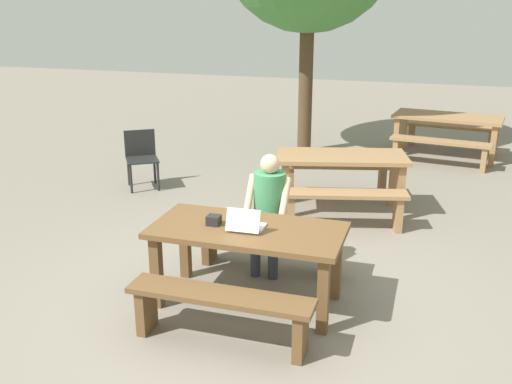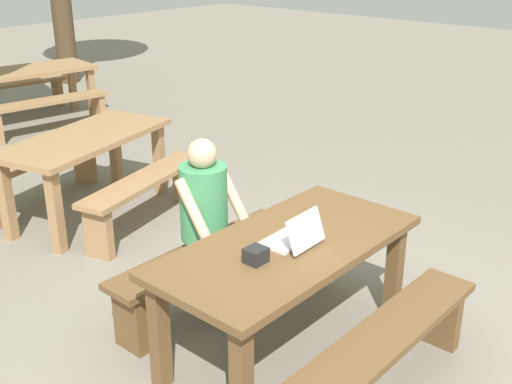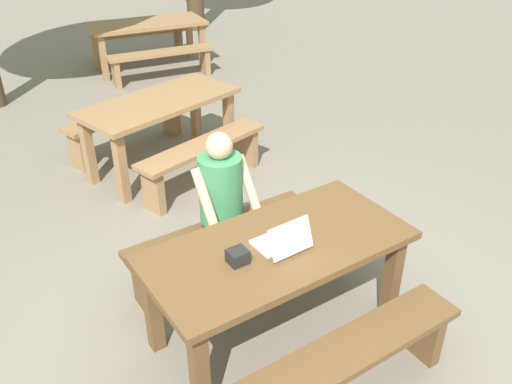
{
  "view_description": "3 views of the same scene",
  "coord_description": "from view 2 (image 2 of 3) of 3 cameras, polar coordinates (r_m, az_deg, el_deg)",
  "views": [
    {
      "loc": [
        1.49,
        -4.54,
        2.65
      ],
      "look_at": [
        0.0,
        0.25,
        0.98
      ],
      "focal_mm": 41.26,
      "sensor_mm": 36.0,
      "label": 1
    },
    {
      "loc": [
        -2.62,
        -2.06,
        2.4
      ],
      "look_at": [
        0.0,
        0.25,
        0.98
      ],
      "focal_mm": 44.59,
      "sensor_mm": 36.0,
      "label": 2
    },
    {
      "loc": [
        -1.62,
        -2.2,
        2.72
      ],
      "look_at": [
        0.0,
        0.25,
        0.98
      ],
      "focal_mm": 37.98,
      "sensor_mm": 36.0,
      "label": 3
    }
  ],
  "objects": [
    {
      "name": "ground_plane",
      "position": [
        4.11,
        2.69,
        -13.6
      ],
      "size": [
        30.0,
        30.0,
        0.0
      ],
      "primitive_type": "plane",
      "color": "gray"
    },
    {
      "name": "bench_mid_south",
      "position": [
        5.57,
        -9.92,
        0.06
      ],
      "size": [
        1.49,
        0.65,
        0.47
      ],
      "rotation": [
        0.0,
        0.0,
        0.25
      ],
      "color": "#9E754C",
      "rests_on": "ground"
    },
    {
      "name": "person_seated",
      "position": [
        4.15,
        -4.35,
        -1.94
      ],
      "size": [
        0.42,
        0.41,
        1.21
      ],
      "color": "#333847",
      "rests_on": "ground"
    },
    {
      "name": "bench_rear_north",
      "position": [
        9.82,
        -21.15,
        8.49
      ],
      "size": [
        1.61,
        0.51,
        0.44
      ],
      "rotation": [
        0.0,
        0.0,
        -0.14
      ],
      "color": "#9E754C",
      "rests_on": "ground"
    },
    {
      "name": "bench_near",
      "position": [
        3.61,
        11.77,
        -13.43
      ],
      "size": [
        1.51,
        0.3,
        0.45
      ],
      "color": "brown",
      "rests_on": "ground"
    },
    {
      "name": "picnic_table_rear",
      "position": [
        9.17,
        -19.95,
        9.63
      ],
      "size": [
        1.85,
        1.03,
        0.73
      ],
      "rotation": [
        0.0,
        0.0,
        -0.14
      ],
      "color": "#9E754C",
      "rests_on": "ground"
    },
    {
      "name": "picnic_table_mid",
      "position": [
        5.85,
        -15.01,
        3.71
      ],
      "size": [
        1.75,
        1.12,
        0.76
      ],
      "rotation": [
        0.0,
        0.0,
        0.25
      ],
      "color": "#9E754C",
      "rests_on": "ground"
    },
    {
      "name": "small_pouch",
      "position": [
        3.49,
        -0.02,
        -5.69
      ],
      "size": [
        0.11,
        0.11,
        0.09
      ],
      "color": "black",
      "rests_on": "picnic_table_front"
    },
    {
      "name": "bench_rear_south",
      "position": [
        8.64,
        -18.07,
        7.17
      ],
      "size": [
        1.61,
        0.51,
        0.44
      ],
      "rotation": [
        0.0,
        0.0,
        -0.14
      ],
      "color": "#9E754C",
      "rests_on": "ground"
    },
    {
      "name": "bench_far",
      "position": [
        4.34,
        -4.54,
        -6.44
      ],
      "size": [
        1.51,
        0.3,
        0.45
      ],
      "color": "brown",
      "rests_on": "ground"
    },
    {
      "name": "laptop",
      "position": [
        3.69,
        3.47,
        -3.98
      ],
      "size": [
        0.3,
        0.28,
        0.21
      ],
      "rotation": [
        0.0,
        0.0,
        3.17
      ],
      "color": "white",
      "rests_on": "picnic_table_front"
    },
    {
      "name": "bench_mid_north",
      "position": [
        6.35,
        -18.95,
        1.97
      ],
      "size": [
        1.49,
        0.65,
        0.47
      ],
      "rotation": [
        0.0,
        0.0,
        0.25
      ],
      "color": "#9E754C",
      "rests_on": "ground"
    },
    {
      "name": "picnic_table_front",
      "position": [
        3.79,
        2.86,
        -6.03
      ],
      "size": [
        1.69,
        0.82,
        0.73
      ],
      "color": "brown",
      "rests_on": "ground"
    }
  ]
}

